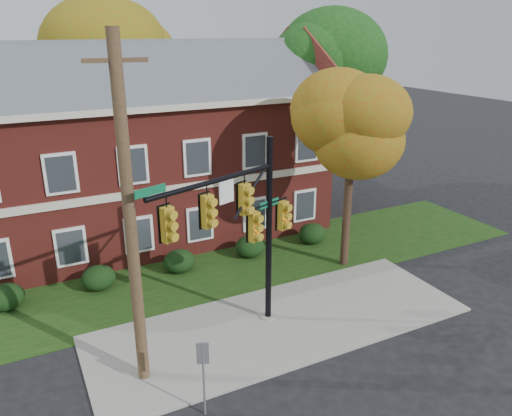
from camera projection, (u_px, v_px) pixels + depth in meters
name	position (u px, v px, depth m)	size (l,w,h in m)	color
ground	(295.00, 338.00, 17.56)	(120.00, 120.00, 0.00)	black
sidewalk	(281.00, 323.00, 18.38)	(14.00, 5.00, 0.08)	gray
grass_strip	(227.00, 269.00, 22.59)	(30.00, 6.00, 0.04)	#193811
apartment_building	(141.00, 140.00, 25.05)	(18.80, 8.80, 9.74)	maroon
hedge_far_left	(5.00, 297.00, 19.19)	(1.40, 1.26, 1.05)	black
hedge_left	(99.00, 278.00, 20.67)	(1.40, 1.26, 1.05)	black
hedge_center	(179.00, 261.00, 22.16)	(1.40, 1.26, 1.05)	black
hedge_right	(250.00, 247.00, 23.64)	(1.40, 1.26, 1.05)	black
hedge_far_right	(312.00, 234.00, 25.13)	(1.40, 1.26, 1.05)	black
tree_near_right	(359.00, 120.00, 20.75)	(4.50, 4.25, 8.58)	black
tree_right_rear	(322.00, 67.00, 29.50)	(6.30, 5.95, 10.62)	black
tree_far_rear	(125.00, 53.00, 30.89)	(6.84, 6.46, 11.52)	black
traffic_signal	(244.00, 221.00, 16.39)	(5.92, 2.22, 6.93)	gray
utility_pole	(130.00, 222.00, 13.78)	(1.61, 0.38, 10.34)	#43321F
sign_post	(203.00, 367.00, 13.56)	(0.34, 0.16, 2.37)	slate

